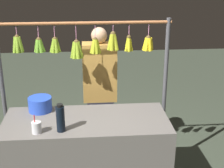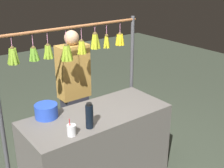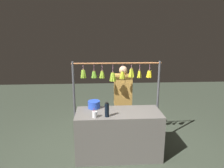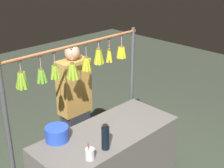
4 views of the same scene
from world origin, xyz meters
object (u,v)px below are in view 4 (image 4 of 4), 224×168
Objects in this scene: drink_cup at (90,154)px; vendor_person at (75,110)px; water_bottle at (105,137)px; blue_bucket at (57,134)px.

vendor_person is (-0.59, -0.97, -0.13)m from drink_cup.
vendor_person is at bearing -121.61° from drink_cup.
water_bottle is 1.04m from vendor_person.
blue_bucket is at bearing -62.21° from water_bottle.
vendor_person is (-0.62, -0.51, -0.15)m from blue_bucket.
vendor_person reaches higher than water_bottle.
blue_bucket is at bearing 39.21° from vendor_person.
water_bottle is 0.50m from blue_bucket.
water_bottle is at bearing 117.79° from blue_bucket.
vendor_person is at bearing -112.16° from water_bottle.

